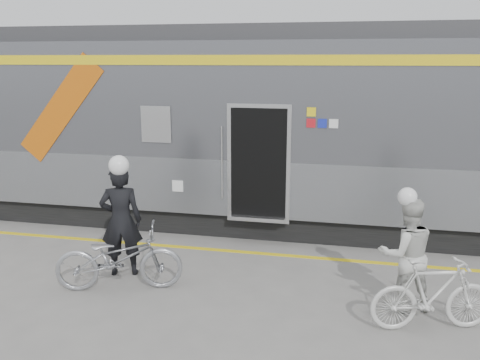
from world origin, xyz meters
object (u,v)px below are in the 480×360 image
(man, at_px, (121,221))
(bicycle_left, at_px, (119,258))
(woman, at_px, (406,254))
(bicycle_right, at_px, (433,295))

(man, bearing_deg, bicycle_left, 92.82)
(man, xyz_separation_m, bicycle_left, (0.20, -0.55, -0.41))
(woman, xyz_separation_m, bicycle_right, (0.30, -0.55, -0.32))
(bicycle_left, height_order, bicycle_right, bicycle_left)
(bicycle_left, height_order, woman, woman)
(man, distance_m, bicycle_left, 0.72)
(man, distance_m, bicycle_right, 4.79)
(man, xyz_separation_m, woman, (4.41, -0.25, -0.11))
(bicycle_left, distance_m, bicycle_right, 4.51)
(bicycle_left, relative_size, bicycle_right, 1.18)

